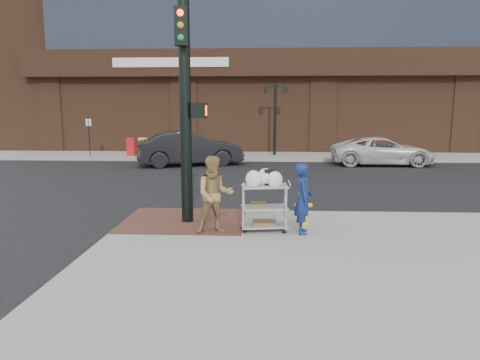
# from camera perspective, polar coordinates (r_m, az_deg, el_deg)

# --- Properties ---
(ground) EXTENTS (220.00, 220.00, 0.00)m
(ground) POSITION_cam_1_polar(r_m,az_deg,el_deg) (9.26, -4.74, -7.73)
(ground) COLOR black
(ground) RESTS_ON ground
(sidewalk_far) EXTENTS (65.00, 36.00, 0.15)m
(sidewalk_far) POSITION_cam_1_polar(r_m,az_deg,el_deg) (42.41, 18.29, 5.22)
(sidewalk_far) COLOR gray
(sidewalk_far) RESTS_ON ground
(brick_curb_ramp) EXTENTS (2.80, 2.40, 0.01)m
(brick_curb_ramp) POSITION_cam_1_polar(r_m,az_deg,el_deg) (10.17, -7.46, -5.32)
(brick_curb_ramp) COLOR #523126
(brick_curb_ramp) RESTS_ON sidewalk_near
(lamp_post) EXTENTS (1.32, 0.22, 4.00)m
(lamp_post) POSITION_cam_1_polar(r_m,az_deg,el_deg) (24.80, 4.69, 9.02)
(lamp_post) COLOR black
(lamp_post) RESTS_ON sidewalk_far
(parking_sign) EXTENTS (0.05, 0.05, 2.20)m
(parking_sign) POSITION_cam_1_polar(r_m,az_deg,el_deg) (25.72, -19.47, 5.48)
(parking_sign) COLOR black
(parking_sign) RESTS_ON sidewalk_far
(traffic_signal_pole) EXTENTS (0.61, 0.51, 5.00)m
(traffic_signal_pole) POSITION_cam_1_polar(r_m,az_deg,el_deg) (9.70, -7.20, 9.95)
(traffic_signal_pole) COLOR black
(traffic_signal_pole) RESTS_ON sidewalk_near
(woman_blue) EXTENTS (0.38, 0.56, 1.49)m
(woman_blue) POSITION_cam_1_polar(r_m,az_deg,el_deg) (8.99, 8.41, -2.45)
(woman_blue) COLOR navy
(woman_blue) RESTS_ON sidewalk_near
(pedestrian_tan) EXTENTS (0.91, 0.77, 1.63)m
(pedestrian_tan) POSITION_cam_1_polar(r_m,az_deg,el_deg) (8.92, -3.39, -1.99)
(pedestrian_tan) COLOR #9D7849
(pedestrian_tan) RESTS_ON sidewalk_near
(sedan_dark) EXTENTS (5.48, 3.32, 1.70)m
(sedan_dark) POSITION_cam_1_polar(r_m,az_deg,el_deg) (21.37, -6.75, 4.21)
(sedan_dark) COLOR black
(sedan_dark) RESTS_ON ground
(minivan_white) EXTENTS (5.07, 2.43, 1.40)m
(minivan_white) POSITION_cam_1_polar(r_m,az_deg,el_deg) (22.54, 18.45, 3.67)
(minivan_white) COLOR silver
(minivan_white) RESTS_ON ground
(utility_cart) EXTENTS (1.03, 0.67, 1.33)m
(utility_cart) POSITION_cam_1_polar(r_m,az_deg,el_deg) (9.12, 3.29, -3.09)
(utility_cart) COLOR #9F9EA3
(utility_cart) RESTS_ON sidewalk_near
(fire_hydrant) EXTENTS (0.39, 0.27, 0.83)m
(fire_hydrant) POSITION_cam_1_polar(r_m,az_deg,el_deg) (9.76, 8.43, -3.43)
(fire_hydrant) COLOR yellow
(fire_hydrant) RESTS_ON sidewalk_near
(newsbox_red) EXTENTS (0.48, 0.44, 1.05)m
(newsbox_red) POSITION_cam_1_polar(r_m,az_deg,el_deg) (25.17, -14.27, 4.34)
(newsbox_red) COLOR red
(newsbox_red) RESTS_ON sidewalk_far
(newsbox_yellow) EXTENTS (0.47, 0.43, 1.02)m
(newsbox_yellow) POSITION_cam_1_polar(r_m,az_deg,el_deg) (25.18, -12.81, 4.36)
(newsbox_yellow) COLOR yellow
(newsbox_yellow) RESTS_ON sidewalk_far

